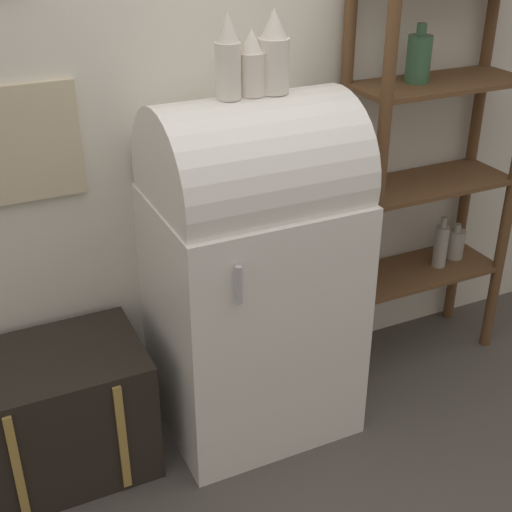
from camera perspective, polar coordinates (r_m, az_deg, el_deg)
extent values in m
plane|color=#4C4742|center=(2.96, 1.83, -15.17)|extent=(12.00, 12.00, 0.00)
cube|color=silver|center=(2.77, -3.31, 13.87)|extent=(7.00, 0.05, 2.70)
cube|color=#C6B793|center=(2.60, -18.04, 8.50)|extent=(0.38, 0.02, 0.41)
cube|color=white|center=(2.82, -0.29, -4.56)|extent=(0.73, 0.61, 1.01)
cylinder|color=white|center=(2.56, -0.32, 6.43)|extent=(0.71, 0.58, 0.58)
cylinder|color=#B7B7BC|center=(2.32, -1.39, -2.33)|extent=(0.02, 0.02, 0.14)
cube|color=black|center=(2.82, -15.59, -12.03)|extent=(0.66, 0.46, 0.51)
cube|color=#AD8942|center=(2.63, -18.54, -15.94)|extent=(0.03, 0.01, 0.46)
cube|color=#AD8942|center=(2.66, -10.63, -14.14)|extent=(0.03, 0.01, 0.46)
cylinder|color=brown|center=(2.88, 9.69, 3.88)|extent=(0.05, 0.05, 1.73)
cylinder|color=brown|center=(3.09, 6.77, 5.81)|extent=(0.05, 0.05, 1.73)
cylinder|color=brown|center=(3.50, 16.81, 7.46)|extent=(0.05, 0.05, 1.73)
cube|color=brown|center=(3.37, 12.76, -1.15)|extent=(0.74, 0.31, 0.02)
cube|color=brown|center=(3.19, 13.57, 5.69)|extent=(0.74, 0.31, 0.02)
cube|color=brown|center=(3.06, 14.48, 13.22)|extent=(0.74, 0.31, 0.02)
cylinder|color=#9E998E|center=(3.37, 14.55, 0.74)|extent=(0.06, 0.06, 0.20)
cylinder|color=#9E998E|center=(3.32, 14.80, 2.64)|extent=(0.03, 0.03, 0.05)
cylinder|color=#9E998E|center=(3.48, 15.62, 0.94)|extent=(0.09, 0.09, 0.14)
cylinder|color=#9E998E|center=(3.44, 15.80, 2.21)|extent=(0.03, 0.03, 0.03)
cylinder|color=#335B3D|center=(2.99, 12.88, 15.11)|extent=(0.10, 0.10, 0.18)
cylinder|color=#335B3D|center=(2.97, 13.12, 17.26)|extent=(0.04, 0.04, 0.05)
cylinder|color=silver|center=(2.42, -2.25, 14.58)|extent=(0.09, 0.09, 0.18)
cone|color=silver|center=(2.39, -2.31, 17.89)|extent=(0.07, 0.07, 0.10)
cylinder|color=silver|center=(2.47, -0.35, 14.36)|extent=(0.09, 0.09, 0.14)
cone|color=silver|center=(2.44, -0.35, 16.86)|extent=(0.08, 0.08, 0.08)
cylinder|color=silver|center=(2.49, 1.42, 14.98)|extent=(0.11, 0.11, 0.18)
cone|color=silver|center=(2.47, 1.46, 18.16)|extent=(0.09, 0.09, 0.10)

